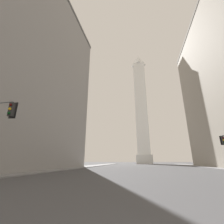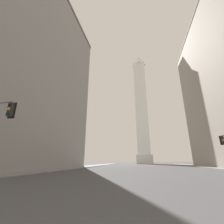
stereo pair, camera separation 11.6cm
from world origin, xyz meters
The scene contains 3 objects.
sidewalk_left centered at (-17.28, 32.31, 0.07)m, with size 5.00×107.71×0.15m, color slate.
building_left centered at (-30.99, 23.63, 21.55)m, with size 27.13×38.22×43.09m.
obelisk centered at (0.00, 89.76, 35.06)m, with size 9.02×9.02×72.58m.
Camera 1 is at (-0.28, -1.23, 1.76)m, focal length 24.00 mm.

